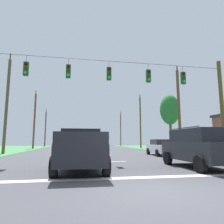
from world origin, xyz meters
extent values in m
plane|color=#3D3D42|center=(0.00, 0.00, 0.00)|extent=(120.00, 120.00, 0.00)
cube|color=white|center=(0.00, 2.02, 0.00)|extent=(16.01, 0.45, 0.01)
cube|color=white|center=(0.00, 8.02, 0.00)|extent=(2.50, 0.15, 0.01)
cube|color=white|center=(0.00, 14.24, 0.00)|extent=(2.50, 0.15, 0.01)
cube|color=white|center=(0.00, 20.25, 0.00)|extent=(2.50, 0.15, 0.01)
cube|color=white|center=(0.00, 30.86, 0.00)|extent=(2.50, 0.15, 0.01)
cube|color=white|center=(0.00, 33.54, 0.00)|extent=(2.50, 0.15, 0.01)
cylinder|color=brown|center=(9.09, 8.30, 3.89)|extent=(0.30, 0.30, 7.78)
cylinder|color=black|center=(-0.07, 8.30, 7.16)|extent=(18.32, 0.02, 0.02)
cylinder|color=black|center=(-5.61, 8.30, 6.91)|extent=(0.02, 0.02, 0.49)
cube|color=#19471E|center=(-5.61, 8.30, 6.20)|extent=(0.32, 0.24, 0.95)
cylinder|color=#310503|center=(-5.61, 8.16, 6.49)|extent=(0.20, 0.04, 0.20)
cylinder|color=#352203|center=(-5.61, 8.16, 6.19)|extent=(0.20, 0.04, 0.20)
cylinder|color=green|center=(-5.61, 8.16, 5.89)|extent=(0.20, 0.04, 0.20)
cylinder|color=black|center=(-2.81, 8.30, 6.91)|extent=(0.02, 0.02, 0.49)
cube|color=#19471E|center=(-2.81, 8.30, 6.20)|extent=(0.32, 0.24, 0.95)
cylinder|color=#310503|center=(-2.81, 8.16, 6.49)|extent=(0.20, 0.04, 0.20)
cylinder|color=#352203|center=(-2.81, 8.16, 6.19)|extent=(0.20, 0.04, 0.20)
cylinder|color=green|center=(-2.81, 8.16, 5.89)|extent=(0.20, 0.04, 0.20)
cylinder|color=black|center=(0.07, 8.30, 6.91)|extent=(0.02, 0.02, 0.49)
cube|color=#19471E|center=(0.07, 8.30, 6.20)|extent=(0.32, 0.24, 0.95)
cylinder|color=#310503|center=(0.07, 8.16, 6.49)|extent=(0.20, 0.04, 0.20)
cylinder|color=#352203|center=(0.07, 8.16, 6.19)|extent=(0.20, 0.04, 0.20)
cylinder|color=green|center=(0.07, 8.16, 5.89)|extent=(0.20, 0.04, 0.20)
cylinder|color=black|center=(3.07, 8.30, 6.91)|extent=(0.02, 0.02, 0.49)
cube|color=#19471E|center=(3.07, 8.30, 6.20)|extent=(0.32, 0.24, 0.95)
cylinder|color=#310503|center=(3.07, 8.16, 6.49)|extent=(0.20, 0.04, 0.20)
cylinder|color=#352203|center=(3.07, 8.16, 6.19)|extent=(0.20, 0.04, 0.20)
cylinder|color=green|center=(3.07, 8.16, 5.89)|extent=(0.20, 0.04, 0.20)
cylinder|color=black|center=(5.90, 8.30, 6.91)|extent=(0.02, 0.02, 0.49)
cube|color=#19471E|center=(5.90, 8.30, 6.20)|extent=(0.32, 0.24, 0.95)
cylinder|color=#310503|center=(5.90, 8.16, 6.49)|extent=(0.20, 0.04, 0.20)
cylinder|color=#352203|center=(5.90, 8.16, 6.19)|extent=(0.20, 0.04, 0.20)
cylinder|color=green|center=(5.90, 8.16, 5.89)|extent=(0.20, 0.04, 0.20)
cube|color=black|center=(-1.94, 4.36, 0.82)|extent=(2.07, 5.43, 0.85)
cube|color=black|center=(-1.93, 5.01, 1.60)|extent=(1.87, 1.92, 0.70)
cube|color=black|center=(-2.89, 3.02, 1.48)|extent=(0.13, 2.38, 0.45)
cube|color=black|center=(-1.01, 3.00, 1.48)|extent=(0.13, 2.38, 0.45)
cube|color=black|center=(-1.97, 1.71, 1.48)|extent=(1.96, 0.13, 0.45)
cylinder|color=black|center=(-2.91, 6.21, 0.40)|extent=(0.29, 0.80, 0.80)
cylinder|color=black|center=(-0.91, 6.18, 0.40)|extent=(0.29, 0.80, 0.80)
cylinder|color=black|center=(-2.96, 2.54, 0.40)|extent=(0.29, 0.80, 0.80)
cylinder|color=black|center=(-0.96, 2.51, 0.40)|extent=(0.29, 0.80, 0.80)
cube|color=black|center=(4.13, 4.16, 0.85)|extent=(2.01, 4.83, 0.95)
cube|color=black|center=(4.13, 4.01, 1.66)|extent=(1.84, 3.22, 0.65)
cylinder|color=black|center=(3.28, 4.02, 2.03)|extent=(0.09, 2.72, 0.05)
cylinder|color=black|center=(4.98, 4.00, 2.03)|extent=(0.09, 2.72, 0.05)
cylinder|color=black|center=(3.18, 5.80, 0.38)|extent=(0.27, 0.76, 0.76)
cylinder|color=black|center=(5.13, 5.78, 0.38)|extent=(0.27, 0.76, 0.76)
cylinder|color=black|center=(3.13, 2.54, 0.38)|extent=(0.27, 0.76, 0.76)
cube|color=silver|center=(5.95, 12.92, 0.67)|extent=(2.09, 4.41, 0.70)
cube|color=black|center=(5.95, 12.92, 1.27)|extent=(1.76, 2.21, 0.50)
cylinder|color=black|center=(5.15, 14.40, 0.32)|extent=(0.26, 0.65, 0.64)
cylinder|color=black|center=(6.95, 14.27, 0.32)|extent=(0.26, 0.65, 0.64)
cylinder|color=black|center=(4.95, 11.56, 0.32)|extent=(0.26, 0.65, 0.64)
cylinder|color=black|center=(6.75, 11.44, 0.32)|extent=(0.26, 0.65, 0.64)
cylinder|color=brown|center=(10.12, 16.87, 5.07)|extent=(0.34, 0.34, 10.14)
cube|color=brown|center=(10.12, 16.87, 9.74)|extent=(0.12, 0.12, 1.90)
cylinder|color=#B2B7BC|center=(10.12, 17.63, 9.86)|extent=(0.08, 0.08, 0.12)
cylinder|color=#B2B7BC|center=(10.12, 16.11, 9.86)|extent=(0.08, 0.08, 0.12)
cylinder|color=brown|center=(10.16, 32.06, 4.97)|extent=(0.28, 0.28, 9.94)
cube|color=brown|center=(10.16, 32.06, 9.54)|extent=(0.12, 0.12, 2.06)
cylinder|color=#B2B7BC|center=(10.16, 32.89, 9.66)|extent=(0.08, 0.08, 0.12)
cylinder|color=#B2B7BC|center=(10.16, 31.24, 9.66)|extent=(0.08, 0.08, 0.12)
cube|color=brown|center=(10.16, 32.06, 8.64)|extent=(0.12, 0.12, 1.91)
cylinder|color=#B2B7BC|center=(10.16, 32.83, 8.76)|extent=(0.08, 0.08, 0.12)
cylinder|color=#B2B7BC|center=(10.16, 31.30, 8.76)|extent=(0.08, 0.08, 0.12)
cylinder|color=brown|center=(9.99, 49.17, 4.48)|extent=(0.27, 0.27, 8.96)
cube|color=brown|center=(9.99, 49.17, 8.56)|extent=(0.12, 0.12, 2.23)
cylinder|color=#B2B7BC|center=(9.99, 50.07, 8.68)|extent=(0.08, 0.08, 0.12)
cylinder|color=#B2B7BC|center=(9.99, 48.28, 8.68)|extent=(0.08, 0.08, 0.12)
cube|color=brown|center=(9.99, 49.17, 7.66)|extent=(0.12, 0.12, 1.98)
cylinder|color=#B2B7BC|center=(9.99, 49.96, 7.78)|extent=(0.08, 0.08, 0.12)
cylinder|color=#B2B7BC|center=(9.99, 48.38, 7.78)|extent=(0.08, 0.08, 0.12)
cylinder|color=brown|center=(-9.81, 17.96, 5.26)|extent=(0.31, 0.31, 10.52)
cube|color=brown|center=(-9.81, 17.96, 10.12)|extent=(0.12, 0.12, 2.34)
cylinder|color=#B2B7BC|center=(-9.81, 18.90, 10.24)|extent=(0.08, 0.08, 0.12)
cylinder|color=#B2B7BC|center=(-9.81, 17.03, 10.24)|extent=(0.08, 0.08, 0.12)
cylinder|color=brown|center=(-9.79, 33.06, 5.04)|extent=(0.32, 0.32, 10.08)
cube|color=brown|center=(-9.79, 33.06, 9.68)|extent=(0.12, 0.12, 2.18)
cylinder|color=#B2B7BC|center=(-9.79, 33.94, 9.80)|extent=(0.08, 0.08, 0.12)
cylinder|color=#B2B7BC|center=(-9.79, 32.19, 9.80)|extent=(0.08, 0.08, 0.12)
cube|color=brown|center=(-9.79, 33.06, 8.78)|extent=(0.12, 0.12, 2.28)
cylinder|color=#B2B7BC|center=(-9.79, 33.98, 8.90)|extent=(0.08, 0.08, 0.12)
cylinder|color=#B2B7BC|center=(-9.79, 32.15, 8.90)|extent=(0.08, 0.08, 0.12)
cylinder|color=brown|center=(-9.92, 47.63, 4.38)|extent=(0.30, 0.30, 8.77)
cube|color=brown|center=(-9.92, 47.63, 8.37)|extent=(0.12, 0.12, 2.38)
cylinder|color=#B2B7BC|center=(-9.92, 48.58, 8.49)|extent=(0.08, 0.08, 0.12)
cylinder|color=#B2B7BC|center=(-9.92, 46.67, 8.49)|extent=(0.08, 0.08, 0.12)
cylinder|color=brown|center=(10.93, 20.94, 2.32)|extent=(0.35, 0.35, 4.63)
ellipsoid|color=#256E2F|center=(10.93, 20.94, 5.82)|extent=(2.78, 2.78, 4.31)
camera|label=1|loc=(-2.15, -5.52, 1.37)|focal=32.21mm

